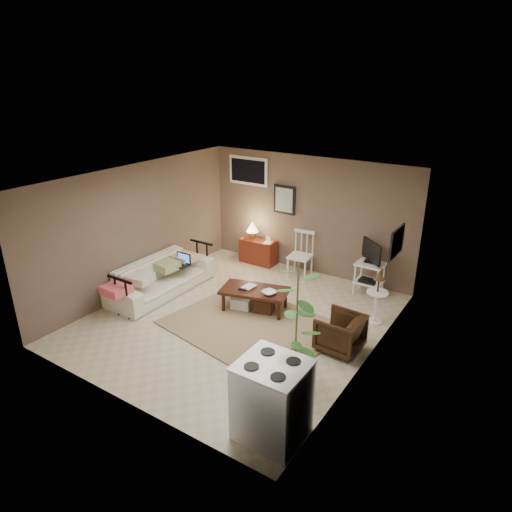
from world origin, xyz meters
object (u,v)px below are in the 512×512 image
Objects in this scene: armchair at (340,331)px; stove at (272,400)px; side_table at (378,291)px; sofa at (161,272)px; spindle_chair at (300,256)px; tv_stand at (370,267)px; potted_plant at (297,319)px; red_console at (258,249)px; coffee_table at (254,298)px.

armchair is 2.05m from stove.
stove reaches higher than side_table.
sofa is 2.78m from spindle_chair.
side_table is at bearing -63.20° from tv_stand.
potted_plant reaches higher than tv_stand.
tv_stand is at bearing 95.07° from stove.
red_console is at bearing -124.24° from armchair.
spindle_chair is 1.45m from tv_stand.
sofa is at bearing 164.52° from potted_plant.
sofa is at bearing -132.11° from spindle_chair.
spindle_chair is 2.67m from armchair.
red_console reaches higher than sofa.
tv_stand is 2.05m from armchair.
side_table is at bearing 79.15° from potted_plant.
spindle_chair is at bearing -42.11° from sofa.
potted_plant is at bearing -88.45° from tv_stand.
red_console is 0.94× the size of stove.
spindle_chair is at bearing 90.05° from coffee_table.
tv_stand reaches higher than coffee_table.
coffee_table is 1.34× the size of side_table.
potted_plant is at bearing -63.07° from spindle_chair.
armchair is 1.18m from potted_plant.
stove reaches higher than spindle_chair.
stove is (1.80, -2.36, 0.24)m from coffee_table.
coffee_table is at bearing -130.23° from tv_stand.
red_console is at bearing 121.34° from coffee_table.
stove reaches higher than red_console.
red_console reaches higher than armchair.
side_table reaches higher than red_console.
spindle_chair reaches higher than sofa.
spindle_chair is 0.91× the size of tv_stand.
coffee_table is 0.58× the size of sofa.
potted_plant is (1.52, -3.00, 0.47)m from spindle_chair.
side_table reaches higher than coffee_table.
side_table is (1.92, -0.94, 0.14)m from spindle_chair.
coffee_table is 1.20× the size of tv_stand.
red_console is 2.59m from tv_stand.
armchair reaches higher than coffee_table.
potted_plant is at bearing -49.96° from red_console.
side_table is 1.12m from armchair.
red_console is 4.17m from potted_plant.
coffee_table is 1.71m from spindle_chair.
side_table is (1.92, 0.76, 0.34)m from coffee_table.
sofa is 1.25× the size of potted_plant.
sofa is 2.34m from red_console.
side_table is (3.78, 1.12, 0.16)m from sofa.
tv_stand is at bearing 49.77° from coffee_table.
spindle_chair is 0.55× the size of potted_plant.
spindle_chair is at bearing -179.86° from tv_stand.
stove is (-0.12, -3.12, -0.10)m from side_table.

